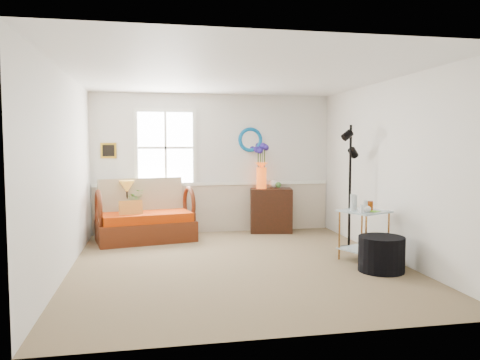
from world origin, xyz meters
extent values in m
cube|color=#75674B|center=(0.00, 0.00, 0.00)|extent=(4.50, 5.00, 0.01)
cube|color=white|center=(0.00, 0.00, 2.60)|extent=(4.50, 5.00, 0.01)
cube|color=silver|center=(0.00, 2.50, 1.30)|extent=(4.50, 0.01, 2.60)
cube|color=silver|center=(0.00, -2.50, 1.30)|extent=(4.50, 0.01, 2.60)
cube|color=silver|center=(-2.25, 0.00, 1.30)|extent=(0.01, 5.00, 2.60)
cube|color=silver|center=(2.25, 0.00, 1.30)|extent=(0.01, 5.00, 2.60)
cube|color=#BEAD94|center=(0.00, 2.48, 0.45)|extent=(4.46, 0.02, 0.90)
cube|color=white|center=(0.00, 2.47, 0.92)|extent=(4.46, 0.04, 0.06)
cube|color=gold|center=(-1.92, 2.48, 1.55)|extent=(0.28, 0.03, 0.28)
torus|color=#0988C8|center=(0.70, 2.48, 1.75)|extent=(0.47, 0.07, 0.47)
imported|color=#488338|center=(-1.45, 2.11, 0.68)|extent=(0.42, 0.43, 0.25)
cylinder|color=black|center=(1.78, -0.70, 0.23)|extent=(0.62, 0.62, 0.46)
camera|label=1|loc=(-1.17, -6.27, 1.67)|focal=35.00mm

